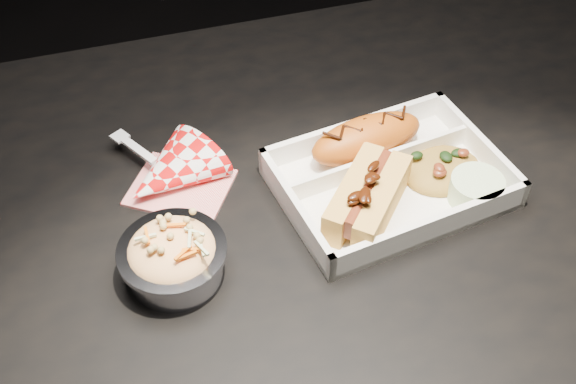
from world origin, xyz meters
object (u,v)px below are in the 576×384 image
Objects in this scene: dining_table at (325,262)px; napkin_fork at (169,174)px; food_tray at (389,182)px; foil_coleslaw_cup at (173,256)px; fried_pastry at (367,138)px; hotdog at (368,196)px.

dining_table is 7.14× the size of napkin_fork.
napkin_fork is (-0.16, 0.09, 0.11)m from dining_table.
dining_table is at bearing -177.36° from food_tray.
food_tray is 0.25m from napkin_fork.
foil_coleslaw_cup is 0.13m from napkin_fork.
fried_pastry is 1.07× the size of hotdog.
hotdog is at bearing 4.68° from foil_coleslaw_cup.
food_tray is (0.08, 0.02, 0.10)m from dining_table.
food_tray is at bearing 41.51° from napkin_fork.
fried_pastry is at bearing 22.76° from foil_coleslaw_cup.
dining_table is at bearing 29.54° from napkin_fork.
napkin_fork is (-0.24, 0.08, 0.01)m from food_tray.
food_tray is 0.06m from fried_pastry.
foil_coleslaw_cup is (-0.22, -0.02, -0.00)m from hotdog.
hotdog is 1.20× the size of foil_coleslaw_cup.
dining_table is at bearing 106.42° from hotdog.
fried_pastry is (-0.01, 0.05, 0.02)m from food_tray.
hotdog is at bearing -110.50° from fried_pastry.
hotdog reaches higher than dining_table.
food_tray is 1.63× the size of napkin_fork.
food_tray is 1.91× the size of fried_pastry.
foil_coleslaw_cup is (-0.25, -0.11, -0.00)m from fried_pastry.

